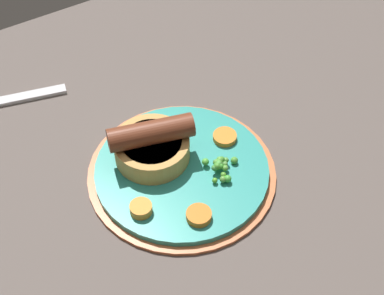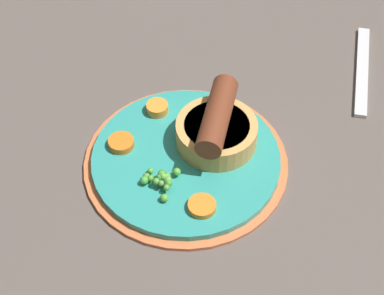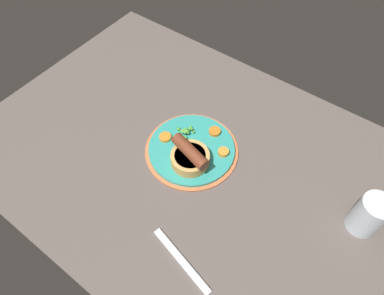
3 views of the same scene
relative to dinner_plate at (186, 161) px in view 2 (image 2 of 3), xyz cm
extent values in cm
cube|color=#564C47|center=(1.52, 1.58, -2.07)|extent=(110.00, 80.00, 3.00)
cylinder|color=#CC6B3D|center=(0.00, 0.00, -0.32)|extent=(24.95, 24.95, 0.50)
cylinder|color=teal|center=(0.00, 0.00, 0.13)|extent=(22.95, 22.95, 1.40)
cylinder|color=tan|center=(-2.30, 3.82, 2.36)|extent=(9.95, 9.95, 3.05)
cylinder|color=#33190C|center=(-2.30, 3.82, 3.73)|extent=(7.96, 7.96, 0.30)
cylinder|color=brown|center=(-2.30, 3.82, 5.46)|extent=(11.54, 5.88, 3.15)
sphere|color=#549D3C|center=(4.45, -3.55, 1.89)|extent=(0.81, 0.81, 0.81)
sphere|color=#4E992D|center=(3.77, -4.22, 1.64)|extent=(0.77, 0.77, 0.77)
sphere|color=#539241|center=(4.78, -2.98, 1.93)|extent=(0.73, 0.73, 0.73)
sphere|color=#50993D|center=(5.30, -2.38, 1.77)|extent=(0.76, 0.76, 0.76)
sphere|color=#56923B|center=(4.12, -2.68, 2.17)|extent=(0.74, 0.74, 0.74)
sphere|color=green|center=(4.81, -2.12, 1.93)|extent=(0.85, 0.85, 0.85)
sphere|color=green|center=(4.00, -3.10, 2.05)|extent=(0.79, 0.79, 0.79)
sphere|color=#519E41|center=(3.99, -3.03, 2.06)|extent=(0.77, 0.77, 0.77)
sphere|color=#51A43C|center=(4.11, -2.54, 2.16)|extent=(0.79, 0.79, 0.79)
sphere|color=#53923A|center=(3.40, -4.71, 1.49)|extent=(0.87, 0.87, 0.87)
sphere|color=#52A52F|center=(2.45, -4.24, 1.36)|extent=(0.71, 0.71, 0.71)
sphere|color=#529B3A|center=(3.86, -2.28, 2.08)|extent=(0.86, 0.86, 0.86)
sphere|color=#56A93F|center=(4.46, -2.20, 2.10)|extent=(0.96, 0.96, 0.96)
sphere|color=green|center=(3.97, -4.93, 1.50)|extent=(0.97, 0.97, 0.97)
sphere|color=#419341|center=(3.27, -2.85, 1.93)|extent=(0.85, 0.85, 0.85)
sphere|color=green|center=(2.92, -1.15, 1.61)|extent=(0.95, 0.95, 0.95)
sphere|color=green|center=(3.63, -2.90, 2.11)|extent=(0.99, 0.99, 0.99)
sphere|color=#42922E|center=(3.94, -2.62, 2.15)|extent=(0.81, 0.81, 0.81)
sphere|color=green|center=(4.06, -2.41, 2.11)|extent=(0.79, 0.79, 0.79)
sphere|color=green|center=(3.95, -2.73, 2.18)|extent=(0.88, 0.88, 0.88)
sphere|color=#4C9E38|center=(6.44, -2.67, 1.33)|extent=(0.99, 0.99, 0.99)
cylinder|color=orange|center=(7.66, 1.46, 1.22)|extent=(3.50, 3.50, 0.78)
cylinder|color=orange|center=(-7.75, -3.41, 1.42)|extent=(3.01, 3.01, 1.17)
cylinder|color=orange|center=(-2.08, -7.85, 1.31)|extent=(4.48, 4.48, 0.95)
cube|color=silver|center=(-15.57, 25.03, -0.27)|extent=(17.88, 5.75, 0.60)
camera|label=1|loc=(-25.82, -46.60, 65.76)|focal=60.00mm
camera|label=2|loc=(49.59, -1.14, 60.41)|focal=60.00mm
camera|label=3|loc=(-31.12, 42.38, 74.48)|focal=32.00mm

